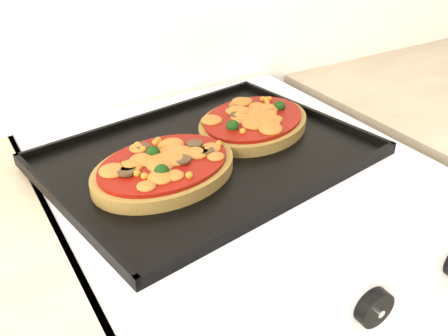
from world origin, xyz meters
TOP-DOWN VIEW (x-y plane):
  - control_panel at (-0.04, 1.39)m, footprint 0.60×0.02m
  - knob_center at (-0.03, 1.37)m, footprint 0.05×0.02m
  - baking_tray at (-0.07, 1.71)m, footprint 0.56×0.45m
  - pizza_left at (-0.16, 1.69)m, footprint 0.27×0.22m
  - pizza_right at (0.04, 1.76)m, footprint 0.28×0.25m

SIDE VIEW (x-z plane):
  - control_panel at x=-0.04m, z-range 0.81..0.90m
  - knob_center at x=-0.03m, z-range 0.83..0.88m
  - baking_tray at x=-0.07m, z-range 0.91..0.93m
  - pizza_right at x=0.04m, z-range 0.92..0.95m
  - pizza_left at x=-0.16m, z-range 0.92..0.95m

